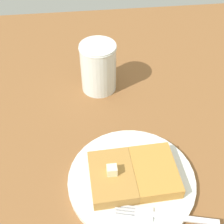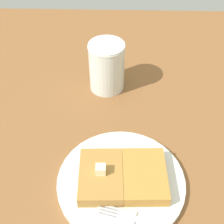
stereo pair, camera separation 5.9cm
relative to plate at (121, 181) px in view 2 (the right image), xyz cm
name	(u,v)px [view 2 (the right image)]	position (x,y,z in cm)	size (l,w,h in cm)	color
table_surface	(101,194)	(-3.37, -1.35, -2.09)	(127.65, 127.65, 2.86)	brown
plate	(121,181)	(0.00, 0.00, 0.00)	(21.66, 21.66, 1.16)	silver
toast_slice_left	(98,176)	(-3.87, -0.14, 1.61)	(7.21, 10.02, 2.21)	#AC7938
toast_slice_middle	(145,176)	(3.87, 0.14, 1.61)	(7.21, 10.02, 2.21)	#BB8035
butter_pat_primary	(103,170)	(-2.96, -0.09, 3.55)	(1.65, 1.49, 1.65)	#F3E7B7
fork	(142,221)	(3.15, -7.23, 0.69)	(15.87, 5.28, 0.36)	silver
syrup_jar	(105,69)	(-3.76, 25.60, 4.34)	(7.90, 7.90, 11.14)	#43210E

